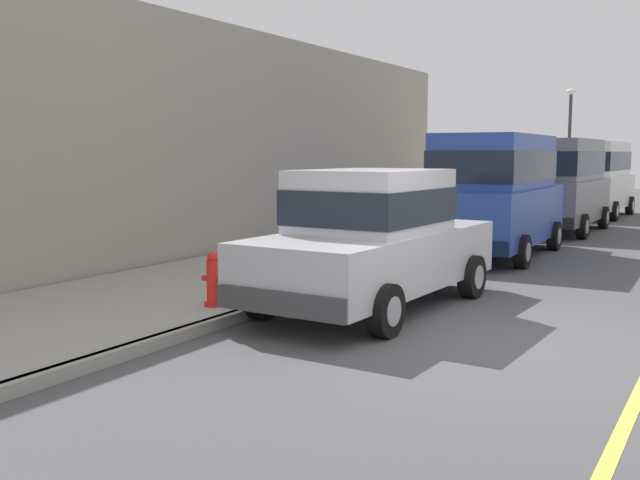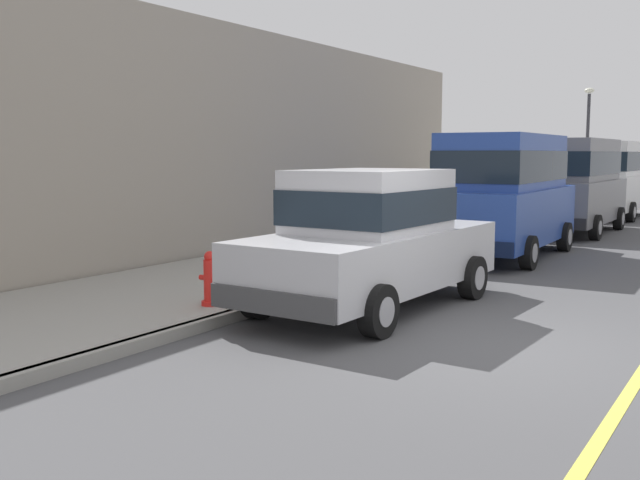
% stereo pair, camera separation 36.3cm
% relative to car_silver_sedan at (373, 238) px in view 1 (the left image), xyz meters
% --- Properties ---
extents(ground_plane, '(80.00, 80.00, 0.00)m').
position_rel_car_silver_sedan_xyz_m(ground_plane, '(2.07, -1.06, -0.98)').
color(ground_plane, '#4C4C4F').
extents(curb, '(0.16, 64.00, 0.14)m').
position_rel_car_silver_sedan_xyz_m(curb, '(-1.13, -1.06, -0.91)').
color(curb, gray).
rests_on(curb, ground).
extents(sidewalk, '(3.60, 64.00, 0.14)m').
position_rel_car_silver_sedan_xyz_m(sidewalk, '(-2.93, -1.06, -0.91)').
color(sidewalk, '#99968E').
rests_on(sidewalk, ground).
extents(car_silver_sedan, '(2.16, 4.67, 1.92)m').
position_rel_car_silver_sedan_xyz_m(car_silver_sedan, '(0.00, 0.00, 0.00)').
color(car_silver_sedan, '#BCBCC1').
rests_on(car_silver_sedan, ground).
extents(car_blue_van, '(2.22, 4.95, 2.52)m').
position_rel_car_silver_sedan_xyz_m(car_blue_van, '(-0.12, 6.01, 0.41)').
color(car_blue_van, '#28479E').
rests_on(car_blue_van, ground).
extents(car_grey_van, '(2.17, 4.91, 2.52)m').
position_rel_car_silver_sedan_xyz_m(car_grey_van, '(-0.01, 11.51, 0.41)').
color(car_grey_van, slate).
rests_on(car_grey_van, ground).
extents(car_white_van, '(2.24, 4.95, 2.52)m').
position_rel_car_silver_sedan_xyz_m(car_white_van, '(-0.06, 17.12, 0.41)').
color(car_white_van, white).
rests_on(car_white_van, ground).
extents(dog_grey, '(0.75, 0.30, 0.49)m').
position_rel_car_silver_sedan_xyz_m(dog_grey, '(-2.74, 0.92, -0.55)').
color(dog_grey, '#999691').
rests_on(dog_grey, sidewalk).
extents(fire_hydrant, '(0.34, 0.24, 0.72)m').
position_rel_car_silver_sedan_xyz_m(fire_hydrant, '(-1.58, -1.53, -0.51)').
color(fire_hydrant, red).
rests_on(fire_hydrant, sidewalk).
extents(street_lamp, '(0.36, 0.36, 4.42)m').
position_rel_car_silver_sedan_xyz_m(street_lamp, '(-1.48, 19.89, 1.92)').
color(street_lamp, '#2D2D33').
rests_on(street_lamp, sidewalk).
extents(building_facade, '(0.50, 20.00, 4.74)m').
position_rel_car_silver_sedan_xyz_m(building_facade, '(-5.03, 3.79, 1.39)').
color(building_facade, '#9E9384').
rests_on(building_facade, ground).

